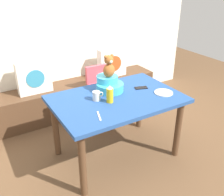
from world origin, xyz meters
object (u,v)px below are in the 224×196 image
(pillow_floral_left, at_px, (34,77))
(pillow_floral_right, at_px, (112,62))
(teddy_bear, at_px, (109,67))
(highchair, at_px, (101,87))
(coffee_mug, at_px, (97,96))
(dining_table, at_px, (117,106))
(cell_phone, at_px, (141,88))
(dinner_plate_near, at_px, (164,93))
(ketchup_bottle, at_px, (110,94))
(infant_seat_teal, at_px, (109,84))

(pillow_floral_left, relative_size, pillow_floral_right, 1.00)
(pillow_floral_left, bearing_deg, teddy_bear, -59.57)
(highchair, height_order, coffee_mug, coffee_mug)
(pillow_floral_left, bearing_deg, dining_table, -64.68)
(cell_phone, bearing_deg, dinner_plate_near, -133.15)
(dining_table, xyz_separation_m, dinner_plate_near, (0.49, -0.17, 0.11))
(dining_table, xyz_separation_m, cell_phone, (0.36, 0.06, 0.11))
(ketchup_bottle, xyz_separation_m, dinner_plate_near, (0.61, -0.12, -0.08))
(pillow_floral_left, xyz_separation_m, cell_phone, (0.92, -1.12, 0.06))
(coffee_mug, relative_size, dinner_plate_near, 0.60)
(pillow_floral_left, distance_m, infant_seat_teal, 1.15)
(dining_table, xyz_separation_m, teddy_bear, (0.02, 0.20, 0.38))
(highchair, bearing_deg, ketchup_bottle, -111.98)
(ketchup_bottle, xyz_separation_m, coffee_mug, (-0.09, 0.11, -0.04))
(pillow_floral_right, distance_m, teddy_bear, 1.21)
(pillow_floral_right, bearing_deg, cell_phone, -103.94)
(infant_seat_teal, bearing_deg, highchair, 71.10)
(pillow_floral_right, relative_size, teddy_bear, 1.76)
(pillow_floral_right, relative_size, cell_phone, 3.06)
(pillow_floral_right, relative_size, ketchup_bottle, 2.38)
(teddy_bear, xyz_separation_m, coffee_mug, (-0.23, -0.14, -0.23))
(pillow_floral_left, relative_size, infant_seat_teal, 1.33)
(dining_table, relative_size, teddy_bear, 5.39)
(infant_seat_teal, distance_m, teddy_bear, 0.21)
(coffee_mug, height_order, cell_phone, coffee_mug)
(pillow_floral_right, xyz_separation_m, highchair, (-0.43, -0.42, -0.16))
(dining_table, distance_m, infant_seat_teal, 0.26)
(pillow_floral_right, xyz_separation_m, dinner_plate_near, (-0.15, -1.35, 0.07))
(pillow_floral_left, xyz_separation_m, dining_table, (0.56, -1.18, -0.04))
(pillow_floral_left, relative_size, dinner_plate_near, 2.20)
(ketchup_bottle, bearing_deg, coffee_mug, 129.93)
(dining_table, bearing_deg, coffee_mug, 165.31)
(pillow_floral_left, distance_m, cell_phone, 1.45)
(infant_seat_teal, bearing_deg, dining_table, -95.55)
(pillow_floral_left, height_order, coffee_mug, pillow_floral_left)
(teddy_bear, bearing_deg, ketchup_bottle, -118.47)
(highchair, bearing_deg, cell_phone, -78.02)
(ketchup_bottle, height_order, dinner_plate_near, ketchup_bottle)
(pillow_floral_left, distance_m, dinner_plate_near, 1.71)
(infant_seat_teal, height_order, coffee_mug, infant_seat_teal)
(ketchup_bottle, bearing_deg, infant_seat_teal, 61.58)
(pillow_floral_right, bearing_deg, coffee_mug, -127.03)
(coffee_mug, bearing_deg, ketchup_bottle, -50.07)
(infant_seat_teal, relative_size, ketchup_bottle, 1.78)
(dining_table, height_order, teddy_bear, teddy_bear)
(highchair, bearing_deg, teddy_bear, -108.88)
(pillow_floral_right, xyz_separation_m, ketchup_bottle, (-0.76, -1.23, 0.15))
(pillow_floral_left, distance_m, pillow_floral_right, 1.20)
(infant_seat_teal, distance_m, ketchup_bottle, 0.29)
(pillow_floral_right, distance_m, ketchup_bottle, 1.45)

